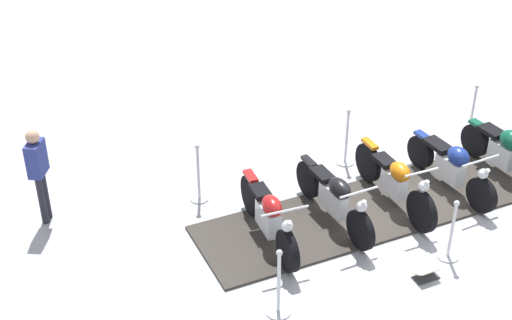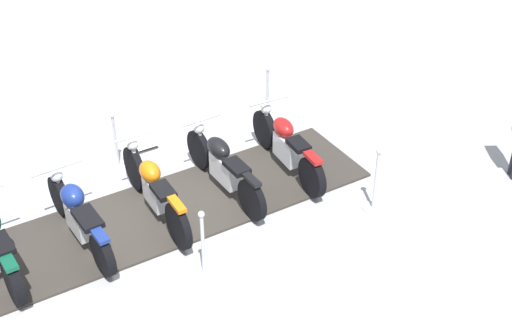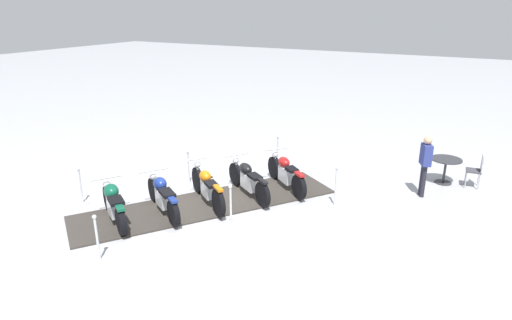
# 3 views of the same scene
# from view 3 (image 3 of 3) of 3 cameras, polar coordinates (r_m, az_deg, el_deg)

# --- Properties ---
(ground_plane) EXTENTS (80.00, 80.00, 0.00)m
(ground_plane) POSITION_cam_3_polar(r_m,az_deg,el_deg) (11.77, -6.20, -5.72)
(ground_plane) COLOR #B2B2B7
(display_platform) EXTENTS (6.63, 5.36, 0.04)m
(display_platform) POSITION_cam_3_polar(r_m,az_deg,el_deg) (11.76, -6.20, -5.63)
(display_platform) COLOR #38332D
(display_platform) RESTS_ON ground_plane
(motorcycle_maroon) EXTENTS (1.53, 1.83, 0.98)m
(motorcycle_maroon) POSITION_cam_3_polar(r_m,az_deg,el_deg) (12.53, 3.82, -1.62)
(motorcycle_maroon) COLOR black
(motorcycle_maroon) RESTS_ON display_platform
(motorcycle_black) EXTENTS (1.35, 1.96, 0.97)m
(motorcycle_black) POSITION_cam_3_polar(r_m,az_deg,el_deg) (12.01, -1.09, -2.42)
(motorcycle_black) COLOR black
(motorcycle_black) RESTS_ON display_platform
(motorcycle_copper) EXTENTS (1.48, 1.96, 1.04)m
(motorcycle_copper) POSITION_cam_3_polar(r_m,az_deg,el_deg) (11.60, -6.34, -3.38)
(motorcycle_copper) COLOR black
(motorcycle_copper) RESTS_ON display_platform
(motorcycle_navy) EXTENTS (1.34, 1.95, 0.92)m
(motorcycle_navy) POSITION_cam_3_polar(r_m,az_deg,el_deg) (11.29, -11.97, -4.44)
(motorcycle_navy) COLOR black
(motorcycle_navy) RESTS_ON display_platform
(motorcycle_forest) EXTENTS (1.27, 1.81, 0.94)m
(motorcycle_forest) POSITION_cam_3_polar(r_m,az_deg,el_deg) (11.10, -17.87, -5.32)
(motorcycle_forest) COLOR black
(motorcycle_forest) RESTS_ON display_platform
(stanchion_right_front) EXTENTS (0.36, 0.36, 1.10)m
(stanchion_right_front) POSITION_cam_3_polar(r_m,az_deg,el_deg) (14.09, 2.77, 0.12)
(stanchion_right_front) COLOR silver
(stanchion_right_front) RESTS_ON ground_plane
(stanchion_left_rear) EXTENTS (0.30, 0.30, 1.04)m
(stanchion_left_rear) POSITION_cam_3_polar(r_m,az_deg,el_deg) (9.70, -19.66, -10.27)
(stanchion_left_rear) COLOR silver
(stanchion_left_rear) RESTS_ON ground_plane
(stanchion_left_mid) EXTENTS (0.35, 0.35, 1.14)m
(stanchion_left_mid) POSITION_cam_3_polar(r_m,az_deg,el_deg) (10.32, -3.24, -7.26)
(stanchion_left_mid) COLOR silver
(stanchion_left_mid) RESTS_ON ground_plane
(stanchion_right_mid) EXTENTS (0.34, 0.34, 1.05)m
(stanchion_right_mid) POSITION_cam_3_polar(r_m,az_deg,el_deg) (13.00, -8.64, -1.79)
(stanchion_right_mid) COLOR silver
(stanchion_right_mid) RESTS_ON ground_plane
(stanchion_right_rear) EXTENTS (0.35, 0.35, 1.01)m
(stanchion_right_rear) POSITION_cam_3_polar(r_m,az_deg,el_deg) (12.53, -21.52, -3.94)
(stanchion_right_rear) COLOR silver
(stanchion_right_rear) RESTS_ON ground_plane
(stanchion_left_front) EXTENTS (0.32, 0.32, 1.11)m
(stanchion_left_front) POSITION_cam_3_polar(r_m,az_deg,el_deg) (11.66, 10.18, -4.23)
(stanchion_left_front) COLOR silver
(stanchion_left_front) RESTS_ON ground_plane
(info_placard) EXTENTS (0.44, 0.39, 0.20)m
(info_placard) POSITION_cam_3_polar(r_m,az_deg,el_deg) (13.52, -6.47, -2.03)
(info_placard) COLOR #333338
(info_placard) RESTS_ON ground_plane
(cafe_table) EXTENTS (0.87, 0.87, 0.75)m
(cafe_table) POSITION_cam_3_polar(r_m,az_deg,el_deg) (14.01, 23.21, -0.56)
(cafe_table) COLOR #2D2D33
(cafe_table) RESTS_ON ground_plane
(cafe_chair_near_table) EXTENTS (0.44, 0.44, 0.98)m
(cafe_chair_near_table) POSITION_cam_3_polar(r_m,az_deg,el_deg) (14.06, 26.55, -1.00)
(cafe_chair_near_table) COLOR #B7B7BC
(cafe_chair_near_table) RESTS_ON ground_plane
(bystander_person) EXTENTS (0.46, 0.37, 1.70)m
(bystander_person) POSITION_cam_3_polar(r_m,az_deg,el_deg) (12.69, 20.95, -0.09)
(bystander_person) COLOR #23232D
(bystander_person) RESTS_ON ground_plane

